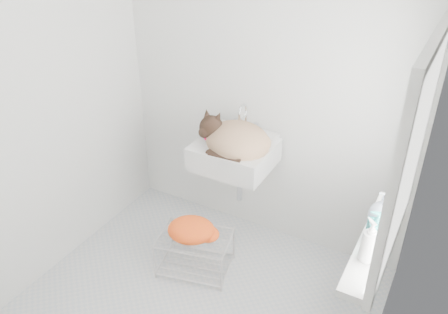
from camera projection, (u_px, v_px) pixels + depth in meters
The scene contains 15 objects.
floor at pixel (193, 307), 3.05m from camera, with size 2.20×2.00×0.02m, color #ABB2B9.
back_wall at pixel (265, 80), 3.18m from camera, with size 2.20×0.02×2.50m, color white.
right_wall at pixel (403, 199), 1.97m from camera, with size 0.02×2.00×2.50m, color white.
left_wall at pixel (37, 100), 2.88m from camera, with size 0.02×2.00×2.50m, color white.
window_glass at pixel (413, 157), 2.07m from camera, with size 0.01×0.80×1.00m, color white.
window_frame at pixel (409, 156), 2.08m from camera, with size 0.04×0.90×1.10m, color white.
windowsill at pixel (377, 242), 2.37m from camera, with size 0.16×0.88×0.04m, color white.
sink at pixel (234, 144), 3.23m from camera, with size 0.53×0.46×0.21m, color silver.
faucet at pixel (246, 116), 3.29m from camera, with size 0.19×0.14×0.19m, color silver, non-canonical shape.
cat at pixel (235, 140), 3.19m from camera, with size 0.53×0.47×0.31m.
wire_rack at pixel (195, 252), 3.30m from camera, with size 0.48×0.34×0.29m, color silver.
towel at pixel (191, 234), 3.20m from camera, with size 0.33×0.23×0.14m, color orange.
bottle_a at pixel (366, 260), 2.22m from camera, with size 0.07×0.07×0.19m, color white.
bottle_b at pixel (374, 242), 2.34m from camera, with size 0.08×0.09×0.19m, color teal.
bottle_c at pixel (380, 225), 2.45m from camera, with size 0.15×0.15×0.20m, color silver.
Camera 1 is at (1.21, -1.78, 2.39)m, focal length 37.24 mm.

